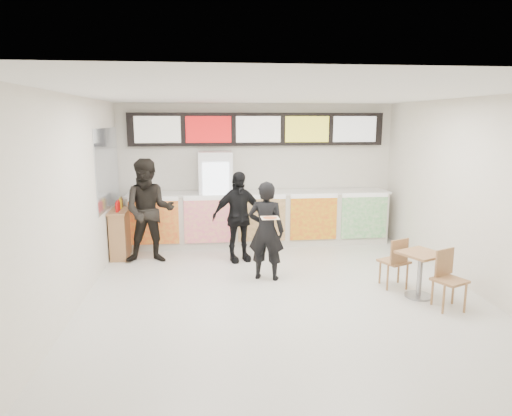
{
  "coord_description": "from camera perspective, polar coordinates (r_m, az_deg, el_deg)",
  "views": [
    {
      "loc": [
        -1.14,
        -6.45,
        2.65
      ],
      "look_at": [
        -0.29,
        1.2,
        1.16
      ],
      "focal_mm": 32.0,
      "sensor_mm": 36.0,
      "label": 1
    }
  ],
  "objects": [
    {
      "name": "floor",
      "position": [
        7.07,
        3.48,
        -11.08
      ],
      "size": [
        7.0,
        7.0,
        0.0
      ],
      "primitive_type": "plane",
      "color": "beige",
      "rests_on": "ground"
    },
    {
      "name": "ceiling",
      "position": [
        6.56,
        3.79,
        13.99
      ],
      "size": [
        7.0,
        7.0,
        0.0
      ],
      "primitive_type": "plane",
      "rotation": [
        3.14,
        0.0,
        0.0
      ],
      "color": "white",
      "rests_on": "wall_back"
    },
    {
      "name": "wall_back",
      "position": [
        10.08,
        0.2,
        4.42
      ],
      "size": [
        6.0,
        0.0,
        6.0
      ],
      "primitive_type": "plane",
      "rotation": [
        1.57,
        0.0,
        0.0
      ],
      "color": "silver",
      "rests_on": "floor"
    },
    {
      "name": "wall_left",
      "position": [
        6.81,
        -22.08,
        0.43
      ],
      "size": [
        0.0,
        7.0,
        7.0
      ],
      "primitive_type": "plane",
      "rotation": [
        1.57,
        0.0,
        1.57
      ],
      "color": "silver",
      "rests_on": "floor"
    },
    {
      "name": "wall_right",
      "position": [
        7.75,
        26.04,
        1.31
      ],
      "size": [
        0.0,
        7.0,
        7.0
      ],
      "primitive_type": "plane",
      "rotation": [
        1.57,
        0.0,
        -1.57
      ],
      "color": "silver",
      "rests_on": "floor"
    },
    {
      "name": "service_counter",
      "position": [
        9.83,
        0.46,
        -1.23
      ],
      "size": [
        5.56,
        0.77,
        1.14
      ],
      "color": "silver",
      "rests_on": "floor"
    },
    {
      "name": "menu_board",
      "position": [
        9.93,
        0.26,
        9.81
      ],
      "size": [
        5.5,
        0.14,
        0.7
      ],
      "color": "black",
      "rests_on": "wall_back"
    },
    {
      "name": "drinks_fridge",
      "position": [
        9.7,
        -5.04,
        1.14
      ],
      "size": [
        0.7,
        0.67,
        2.0
      ],
      "color": "white",
      "rests_on": "floor"
    },
    {
      "name": "mirror_panel",
      "position": [
        9.14,
        -18.04,
        4.77
      ],
      "size": [
        0.01,
        2.0,
        1.5
      ],
      "primitive_type": "cube",
      "color": "#B2B7BF",
      "rests_on": "wall_left"
    },
    {
      "name": "customer_main",
      "position": [
        7.6,
        1.28,
        -2.87
      ],
      "size": [
        0.7,
        0.57,
        1.67
      ],
      "primitive_type": "imported",
      "rotation": [
        0.0,
        0.0,
        2.81
      ],
      "color": "black",
      "rests_on": "floor"
    },
    {
      "name": "customer_left",
      "position": [
        8.72,
        -13.21,
        -0.39
      ],
      "size": [
        0.96,
        0.76,
        1.96
      ],
      "primitive_type": "imported",
      "rotation": [
        0.0,
        0.0,
        0.02
      ],
      "color": "black",
      "rests_on": "floor"
    },
    {
      "name": "customer_mid",
      "position": [
        8.59,
        -2.27,
        -1.1
      ],
      "size": [
        1.08,
        0.69,
        1.71
      ],
      "primitive_type": "imported",
      "rotation": [
        0.0,
        0.0,
        0.29
      ],
      "color": "black",
      "rests_on": "floor"
    },
    {
      "name": "pizza_slice",
      "position": [
        7.1,
        1.77,
        -1.19
      ],
      "size": [
        0.36,
        0.36,
        0.02
      ],
      "color": "beige",
      "rests_on": "customer_main"
    },
    {
      "name": "cafe_table",
      "position": [
        7.34,
        19.85,
        -6.86
      ],
      "size": [
        0.94,
        1.46,
        0.83
      ],
      "rotation": [
        0.0,
        0.0,
        0.42
      ],
      "color": "#A77A4C",
      "rests_on": "floor"
    },
    {
      "name": "condiment_ledge",
      "position": [
        9.32,
        -16.57,
        -2.99
      ],
      "size": [
        0.34,
        0.83,
        1.11
      ],
      "color": "#A77A4C",
      "rests_on": "floor"
    }
  ]
}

